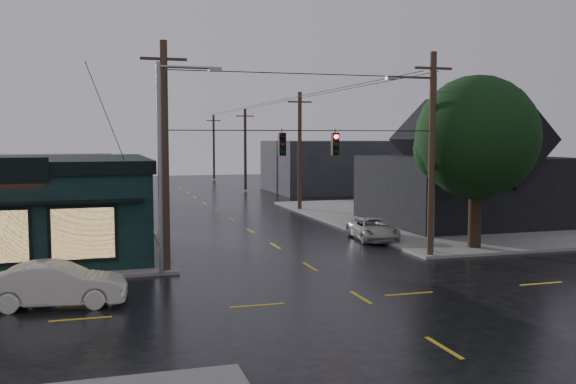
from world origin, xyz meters
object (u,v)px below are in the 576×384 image
object	(u,v)px
sedan_cream	(57,284)
corner_tree	(477,138)
utility_pole_nw	(167,273)
suv_silver	(373,229)
utility_pole_ne	(430,257)

from	to	relation	value
sedan_cream	corner_tree	bearing A→B (deg)	-68.34
utility_pole_nw	sedan_cream	world-z (taller)	utility_pole_nw
sedan_cream	utility_pole_nw	bearing A→B (deg)	-37.55
utility_pole_nw	suv_silver	size ratio (longest dim) A/B	2.19
utility_pole_ne	utility_pole_nw	bearing A→B (deg)	180.00
corner_tree	utility_pole_nw	xyz separation A→B (m)	(-16.35, -1.28, -5.98)
utility_pole_ne	suv_silver	distance (m)	5.86
sedan_cream	suv_silver	xyz separation A→B (m)	(16.84, 10.39, -0.15)
utility_pole_ne	suv_silver	xyz separation A→B (m)	(-0.50, 5.80, 0.65)
utility_pole_ne	suv_silver	world-z (taller)	utility_pole_ne
utility_pole_ne	suv_silver	size ratio (longest dim) A/B	2.19
suv_silver	utility_pole_nw	bearing A→B (deg)	-149.20
corner_tree	sedan_cream	size ratio (longest dim) A/B	1.90
utility_pole_nw	sedan_cream	size ratio (longest dim) A/B	2.11
corner_tree	suv_silver	bearing A→B (deg)	130.41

